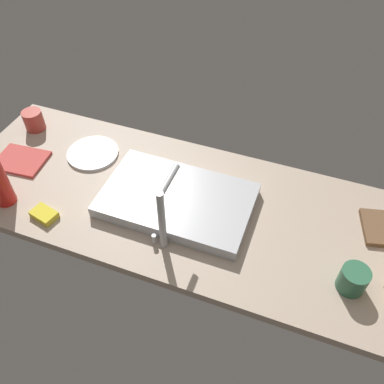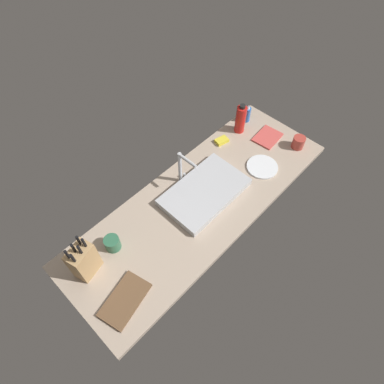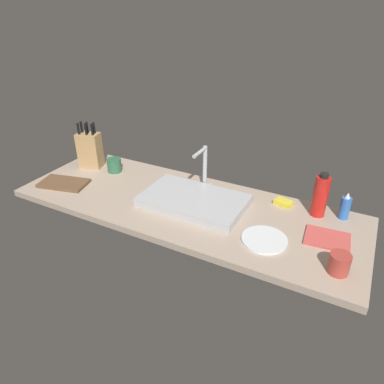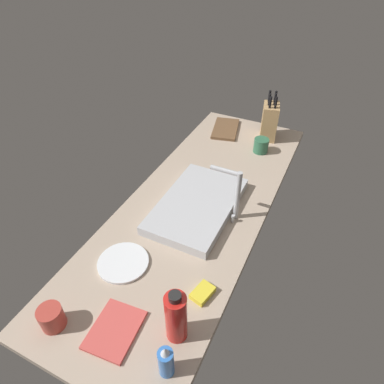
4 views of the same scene
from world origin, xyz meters
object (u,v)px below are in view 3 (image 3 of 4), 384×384
Objects in this scene: soap_bottle at (345,207)px; dish_sponge at (283,203)px; knife_block at (90,150)px; coffee_mug at (339,264)px; water_bottle at (320,196)px; dinner_plate at (264,240)px; dish_towel at (327,239)px; sink_basin at (194,201)px; ceramic_cup at (114,165)px; faucet at (204,165)px; cutting_board at (64,183)px.

soap_bottle is 29.89cm from dish_sponge.
dish_sponge is (121.82, 10.23, -10.25)cm from knife_block.
coffee_mug is (3.41, -42.52, -1.90)cm from soap_bottle.
dinner_plate is (-16.73, -33.42, -10.15)cm from water_bottle.
dish_sponge is at bearing 140.61° from dish_towel.
coffee_mug is (15.36, -39.77, -6.43)cm from water_bottle.
sink_basin is at bearing -162.13° from soap_bottle.
knife_block reaches higher than soap_bottle.
sink_basin is 3.76× the size of soap_bottle.
sink_basin is 63.52cm from ceramic_cup.
knife_block is 3.22× the size of dish_sponge.
coffee_mug is at bearing -26.26° from knife_block.
water_bottle is at bearing 18.83° from sink_basin.
water_bottle reaches higher than coffee_mug.
ceramic_cup is at bearing -175.94° from faucet.
dish_towel is (-3.70, -22.30, -5.62)cm from soap_bottle.
knife_block reaches higher than coffee_mug.
water_bottle reaches higher than dish_towel.
coffee_mug is 140.73cm from ceramic_cup.
cutting_board is 1.18× the size of water_bottle.
dish_towel is at bearing 29.03° from dinner_plate.
cutting_board is 1.90× the size of soap_bottle.
dish_sponge is (-29.45, -1.16, -5.02)cm from soap_bottle.
knife_block reaches higher than sink_basin.
soap_bottle is 134.05cm from ceramic_cup.
ceramic_cup is at bearing -175.53° from soap_bottle.
dish_towel is 2.17× the size of dish_sponge.
ceramic_cup is (-129.92, 11.85, 3.62)cm from dish_towel.
faucet is at bearing -175.19° from soap_bottle.
sink_basin is 63.35cm from water_bottle.
knife_block is at bearing 175.77° from dish_towel.
knife_block is 1.07× the size of cutting_board.
water_bottle reaches higher than dish_sponge.
water_bottle is 2.66× the size of coffee_mug.
faucet is 2.86× the size of dish_sponge.
faucet reaches higher than water_bottle.
coffee_mug is 52.91cm from dish_sponge.
dish_towel is at bearing -99.42° from soap_bottle.
faucet is 46.91cm from dish_sponge.
dish_towel is at bearing -5.21° from ceramic_cup.
dinner_plate is (42.70, -13.15, -1.74)cm from sink_basin.
coffee_mug reaches higher than cutting_board.
coffee_mug is (152.05, -3.95, 3.42)cm from cutting_board.
coffee_mug is at bearing -1.49° from cutting_board.
soap_bottle is at bearing 51.58° from dinner_plate.
faucet reaches higher than dish_sponge.
cutting_board is at bearing -162.58° from dish_sponge.
soap_bottle reaches higher than coffee_mug.
knife_block is 151.79cm from soap_bottle.
dish_towel is at bearing 0.60° from sink_basin.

